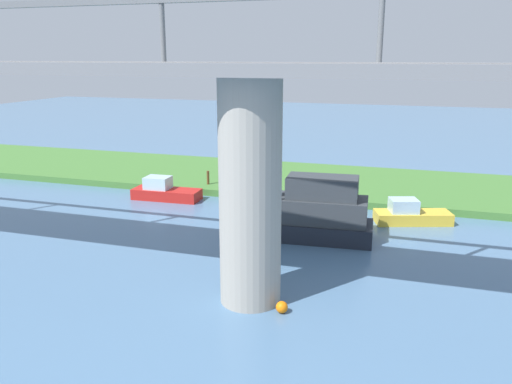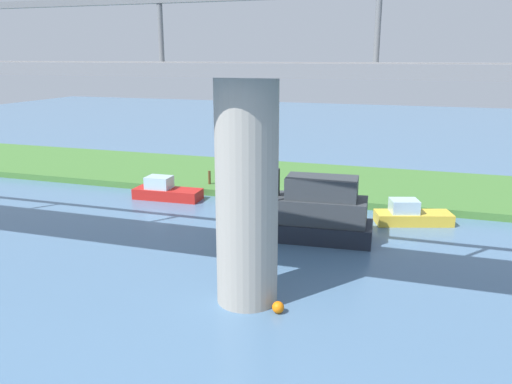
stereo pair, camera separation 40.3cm
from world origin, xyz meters
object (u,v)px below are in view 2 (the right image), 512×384
(bridge_pylon, at_px, (247,194))
(skiff_small, at_px, (411,215))
(person_on_bank, at_px, (249,175))
(marker_buoy, at_px, (278,307))
(houseboat_blue, at_px, (166,191))
(riverboat_paddlewheel, at_px, (307,213))
(mooring_post, at_px, (209,177))

(bridge_pylon, relative_size, skiff_small, 1.91)
(person_on_bank, xyz_separation_m, marker_buoy, (-7.64, 18.55, -0.95))
(bridge_pylon, relative_size, marker_buoy, 18.94)
(skiff_small, bearing_deg, houseboat_blue, -1.38)
(riverboat_paddlewheel, bearing_deg, marker_buoy, 95.35)
(bridge_pylon, relative_size, houseboat_blue, 1.88)
(riverboat_paddlewheel, height_order, houseboat_blue, riverboat_paddlewheel)
(houseboat_blue, xyz_separation_m, marker_buoy, (-12.62, 14.26, -0.34))
(riverboat_paddlewheel, distance_m, marker_buoy, 9.31)
(riverboat_paddlewheel, height_order, skiff_small, riverboat_paddlewheel)
(skiff_small, bearing_deg, person_on_bank, -20.83)
(mooring_post, xyz_separation_m, skiff_small, (-15.27, 3.73, -0.47))
(bridge_pylon, relative_size, riverboat_paddlewheel, 1.18)
(bridge_pylon, bearing_deg, skiff_small, -115.77)
(bridge_pylon, height_order, marker_buoy, bridge_pylon)
(bridge_pylon, distance_m, skiff_small, 15.14)
(person_on_bank, relative_size, skiff_small, 0.28)
(person_on_bank, xyz_separation_m, houseboat_blue, (4.98, 4.29, -0.61))
(person_on_bank, xyz_separation_m, skiff_small, (-12.38, 4.71, -0.64))
(mooring_post, height_order, skiff_small, same)
(bridge_pylon, bearing_deg, mooring_post, -62.01)
(riverboat_paddlewheel, relative_size, skiff_small, 1.62)
(bridge_pylon, distance_m, marker_buoy, 4.81)
(mooring_post, bearing_deg, bridge_pylon, 117.99)
(person_on_bank, bearing_deg, riverboat_paddlewheel, 125.90)
(person_on_bank, distance_m, skiff_small, 13.26)
(houseboat_blue, distance_m, marker_buoy, 19.04)
(person_on_bank, bearing_deg, skiff_small, 159.17)
(bridge_pylon, bearing_deg, riverboat_paddlewheel, -94.92)
(bridge_pylon, distance_m, houseboat_blue, 17.94)
(bridge_pylon, height_order, person_on_bank, bridge_pylon)
(person_on_bank, distance_m, mooring_post, 3.06)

